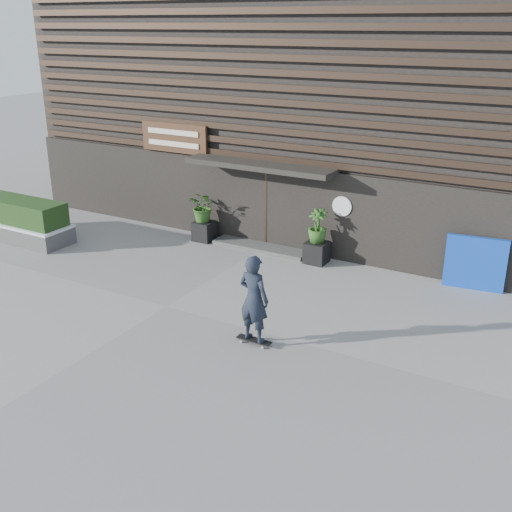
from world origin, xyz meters
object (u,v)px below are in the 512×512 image
Objects in this scene: raised_bed at (21,231)px; skateboarder at (254,299)px; planter_pot_right at (317,252)px; blue_tarp at (475,263)px; planter_pot_left at (204,231)px.

raised_bed is 9.91m from skateboarder.
planter_pot_right is at bearing 17.19° from raised_bed.
planter_pot_right is 0.41× the size of blue_tarp.
blue_tarp reaches higher than planter_pot_left.
blue_tarp is (13.03, 3.03, 0.44)m from raised_bed.
planter_pot_right is 4.22m from blue_tarp.
raised_bed is at bearing -151.50° from planter_pot_left.
planter_pot_left and planter_pot_right have the same top height.
raised_bed is 2.37× the size of blue_tarp.
planter_pot_left is 8.01m from blue_tarp.
planter_pot_left is 1.00× the size of planter_pot_right.
planter_pot_right is (3.80, 0.00, 0.00)m from planter_pot_left.
blue_tarp reaches higher than planter_pot_right.
blue_tarp is 6.23m from skateboarder.
planter_pot_right reaches higher than raised_bed.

